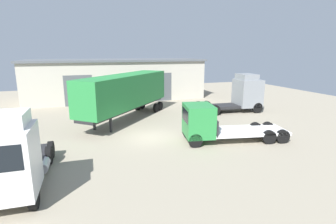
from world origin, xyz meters
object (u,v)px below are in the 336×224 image
tractor_unit_white (7,159)px  flatbed_truck_green (213,124)px  container_trailer_green (126,92)px  oil_drum (204,119)px  tractor_unit_grey (242,94)px

tractor_unit_white → flatbed_truck_green: size_ratio=0.88×
container_trailer_green → oil_drum: bearing=102.2°
flatbed_truck_green → tractor_unit_grey: size_ratio=1.10×
oil_drum → tractor_unit_white: bearing=-148.1°
tractor_unit_white → oil_drum: tractor_unit_white is taller
tractor_unit_white → flatbed_truck_green: bearing=109.8°
tractor_unit_grey → container_trailer_green: bearing=-176.6°
tractor_unit_white → flatbed_truck_green: (11.84, 3.91, -0.54)m
container_trailer_green → oil_drum: (6.24, -3.47, -2.24)m
container_trailer_green → flatbed_truck_green: (4.76, -7.84, -1.39)m
flatbed_truck_green → tractor_unit_grey: (7.52, 7.65, 0.57)m
container_trailer_green → tractor_unit_grey: bearing=130.4°
tractor_unit_white → container_trailer_green: 13.75m
tractor_unit_white → container_trailer_green: bearing=150.5°
tractor_unit_grey → flatbed_truck_green: bearing=-130.3°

